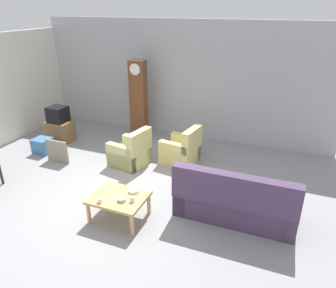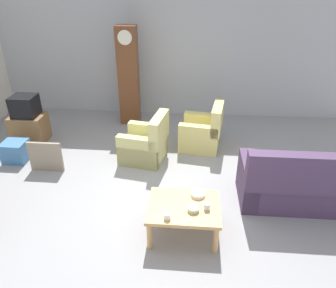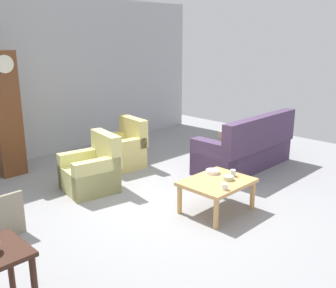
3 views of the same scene
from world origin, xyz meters
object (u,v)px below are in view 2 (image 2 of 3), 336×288
(bowl_white_stacked, at_px, (198,194))
(storage_box_blue, at_px, (16,151))
(coffee_table_wood, at_px, (184,210))
(tv_crt, at_px, (25,106))
(armchair_olive_far, at_px, (203,133))
(tv_stand_cabinet, at_px, (30,128))
(couch_floral, at_px, (311,185))
(cup_white_porcelain, at_px, (167,216))
(armchair_olive_near, at_px, (146,145))
(grandfather_clock, at_px, (129,77))
(framed_picture_leaning, at_px, (46,157))
(bowl_shallow_green, at_px, (193,209))
(cup_blue_rimmed, at_px, (207,206))

(bowl_white_stacked, bearing_deg, storage_box_blue, 157.33)
(coffee_table_wood, distance_m, tv_crt, 4.14)
(armchair_olive_far, xyz_separation_m, tv_stand_cabinet, (-3.59, -0.04, -0.02))
(couch_floral, relative_size, cup_white_porcelain, 24.75)
(armchair_olive_far, distance_m, tv_stand_cabinet, 3.59)
(bowl_white_stacked, bearing_deg, armchair_olive_near, 120.26)
(grandfather_clock, xyz_separation_m, tv_crt, (-1.93, -1.09, -0.32))
(coffee_table_wood, xyz_separation_m, framed_picture_leaning, (-2.51, 1.36, -0.11))
(couch_floral, distance_m, armchair_olive_near, 2.92)
(tv_stand_cabinet, bearing_deg, tv_crt, 0.00)
(armchair_olive_near, bearing_deg, bowl_white_stacked, -59.74)
(tv_crt, distance_m, framed_picture_leaning, 1.45)
(storage_box_blue, xyz_separation_m, bowl_shallow_green, (3.36, -1.75, 0.30))
(cup_white_porcelain, height_order, bowl_shallow_green, cup_white_porcelain)
(coffee_table_wood, bearing_deg, storage_box_blue, 152.85)
(storage_box_blue, bearing_deg, coffee_table_wood, -27.15)
(tv_stand_cabinet, xyz_separation_m, cup_blue_rimmed, (3.62, -2.51, 0.22))
(armchair_olive_near, relative_size, coffee_table_wood, 0.96)
(tv_stand_cabinet, xyz_separation_m, cup_white_porcelain, (3.12, -2.73, 0.22))
(cup_white_porcelain, relative_size, bowl_white_stacked, 0.43)
(tv_stand_cabinet, bearing_deg, bowl_white_stacked, -32.47)
(grandfather_clock, distance_m, cup_blue_rimmed, 4.02)
(armchair_olive_far, height_order, grandfather_clock, grandfather_clock)
(grandfather_clock, xyz_separation_m, bowl_shallow_green, (1.52, -3.65, -0.61))
(framed_picture_leaning, bearing_deg, couch_floral, -7.53)
(tv_stand_cabinet, distance_m, storage_box_blue, 0.81)
(storage_box_blue, relative_size, cup_white_porcelain, 5.02)
(grandfather_clock, xyz_separation_m, storage_box_blue, (-1.84, -1.89, -0.91))
(armchair_olive_far, xyz_separation_m, tv_crt, (-3.59, -0.04, 0.48))
(armchair_olive_far, distance_m, coffee_table_wood, 2.51)
(armchair_olive_near, distance_m, framed_picture_leaning, 1.80)
(coffee_table_wood, distance_m, grandfather_clock, 3.88)
(coffee_table_wood, relative_size, bowl_shallow_green, 6.31)
(coffee_table_wood, bearing_deg, armchair_olive_far, 83.69)
(grandfather_clock, height_order, bowl_shallow_green, grandfather_clock)
(storage_box_blue, bearing_deg, armchair_olive_near, 5.94)
(armchair_olive_near, distance_m, storage_box_blue, 2.45)
(framed_picture_leaning, bearing_deg, armchair_olive_far, 22.04)
(couch_floral, height_order, bowl_shallow_green, couch_floral)
(tv_crt, relative_size, bowl_white_stacked, 2.43)
(cup_white_porcelain, bearing_deg, tv_stand_cabinet, 138.78)
(armchair_olive_far, height_order, bowl_shallow_green, armchair_olive_far)
(tv_stand_cabinet, height_order, bowl_white_stacked, tv_stand_cabinet)
(coffee_table_wood, relative_size, tv_crt, 2.00)
(armchair_olive_near, xyz_separation_m, bowl_shallow_green, (0.92, -2.01, 0.19))
(coffee_table_wood, distance_m, bowl_shallow_green, 0.18)
(storage_box_blue, height_order, cup_blue_rimmed, cup_blue_rimmed)
(storage_box_blue, bearing_deg, cup_white_porcelain, -32.48)
(tv_stand_cabinet, relative_size, bowl_shallow_green, 4.47)
(framed_picture_leaning, height_order, cup_blue_rimmed, framed_picture_leaning)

